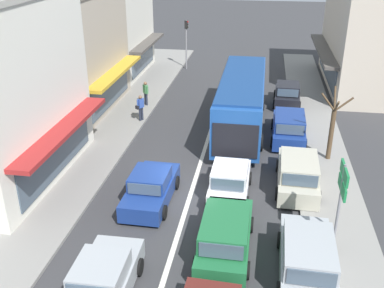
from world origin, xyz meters
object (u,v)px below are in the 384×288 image
object	(u,v)px
pedestrian_with_handbag_near	(140,106)
pedestrian_browsing_midblock	(146,92)
city_bus	(242,99)
sedan_behind_bus_mid	(151,188)
traffic_light_downstreet	(186,36)
parked_wagon_kerb_front	(307,259)
sedan_adjacent_lane_lead	(102,283)
parked_wagon_kerb_third	(289,127)
directional_road_sign	(342,188)
street_tree_right	(332,129)
parked_hatchback_kerb_rear	(287,95)
parked_wagon_kerb_second	(298,173)
hatchback_queue_far_back	(230,182)
wagon_queue_gap_filler	(225,235)

from	to	relation	value
pedestrian_with_handbag_near	pedestrian_browsing_midblock	distance (m)	2.86
city_bus	sedan_behind_bus_mid	distance (m)	9.66
city_bus	traffic_light_downstreet	xyz separation A→B (m)	(-5.54, 12.84, 0.97)
city_bus	parked_wagon_kerb_front	bearing A→B (deg)	-76.83
sedan_adjacent_lane_lead	parked_wagon_kerb_third	xyz separation A→B (m)	(6.26, 13.71, 0.08)
directional_road_sign	pedestrian_browsing_midblock	bearing A→B (deg)	127.18
street_tree_right	directional_road_sign	bearing A→B (deg)	-95.07
parked_wagon_kerb_third	parked_hatchback_kerb_rear	xyz separation A→B (m)	(0.10, 6.02, -0.04)
sedan_behind_bus_mid	parked_wagon_kerb_second	bearing A→B (deg)	19.20
city_bus	street_tree_right	size ratio (longest dim) A/B	2.83
parked_wagon_kerb_third	city_bus	bearing A→B (deg)	156.15
parked_hatchback_kerb_rear	pedestrian_with_handbag_near	distance (m)	10.31
sedan_adjacent_lane_lead	parked_wagon_kerb_second	xyz separation A→B (m)	(6.48, 8.18, 0.08)
sedan_behind_bus_mid	street_tree_right	size ratio (longest dim) A/B	1.10
parked_hatchback_kerb_rear	pedestrian_with_handbag_near	bearing A→B (deg)	-152.07
sedan_behind_bus_mid	traffic_light_downstreet	size ratio (longest dim) A/B	1.01
parked_wagon_kerb_front	street_tree_right	bearing A→B (deg)	79.19
parked_wagon_kerb_third	pedestrian_with_handbag_near	world-z (taller)	pedestrian_with_handbag_near
city_bus	hatchback_queue_far_back	size ratio (longest dim) A/B	2.92
sedan_behind_bus_mid	pedestrian_with_handbag_near	xyz separation A→B (m)	(-2.85, 8.94, 0.40)
sedan_behind_bus_mid	directional_road_sign	bearing A→B (deg)	-17.38
parked_wagon_kerb_third	parked_hatchback_kerb_rear	world-z (taller)	parked_wagon_kerb_third
sedan_adjacent_lane_lead	street_tree_right	bearing A→B (deg)	53.94
pedestrian_with_handbag_near	parked_hatchback_kerb_rear	bearing A→B (deg)	27.93
sedan_behind_bus_mid	parked_wagon_kerb_third	distance (m)	9.89
parked_hatchback_kerb_rear	traffic_light_downstreet	world-z (taller)	traffic_light_downstreet
hatchback_queue_far_back	pedestrian_browsing_midblock	bearing A→B (deg)	121.57
parked_wagon_kerb_third	street_tree_right	size ratio (longest dim) A/B	1.18
wagon_queue_gap_filler	directional_road_sign	xyz separation A→B (m)	(3.92, 0.68, 1.96)
directional_road_sign	street_tree_right	size ratio (longest dim) A/B	0.94
parked_hatchback_kerb_rear	sedan_behind_bus_mid	bearing A→B (deg)	-114.42
hatchback_queue_far_back	pedestrian_browsing_midblock	distance (m)	12.62
parked_wagon_kerb_front	traffic_light_downstreet	bearing A→B (deg)	108.41
city_bus	pedestrian_with_handbag_near	distance (m)	6.26
parked_wagon_kerb_front	directional_road_sign	size ratio (longest dim) A/B	1.26
wagon_queue_gap_filler	parked_wagon_kerb_front	world-z (taller)	same
parked_hatchback_kerb_rear	pedestrian_with_handbag_near	size ratio (longest dim) A/B	2.30
traffic_light_downstreet	pedestrian_with_handbag_near	distance (m)	13.02
parked_wagon_kerb_third	street_tree_right	world-z (taller)	street_tree_right
sedan_behind_bus_mid	parked_hatchback_kerb_rear	world-z (taller)	parked_hatchback_kerb_rear
sedan_behind_bus_mid	pedestrian_browsing_midblock	size ratio (longest dim) A/B	2.59
wagon_queue_gap_filler	traffic_light_downstreet	distance (m)	25.56
hatchback_queue_far_back	parked_wagon_kerb_front	xyz separation A→B (m)	(3.01, -4.88, 0.04)
sedan_behind_bus_mid	street_tree_right	world-z (taller)	street_tree_right
directional_road_sign	pedestrian_with_handbag_near	world-z (taller)	directional_road_sign
parked_wagon_kerb_third	parked_hatchback_kerb_rear	bearing A→B (deg)	89.03
parked_hatchback_kerb_rear	street_tree_right	bearing A→B (deg)	-77.54
parked_wagon_kerb_second	directional_road_sign	distance (m)	5.06
sedan_adjacent_lane_lead	parked_wagon_kerb_front	xyz separation A→B (m)	(6.47, 2.11, 0.08)
city_bus	sedan_adjacent_lane_lead	bearing A→B (deg)	-103.06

